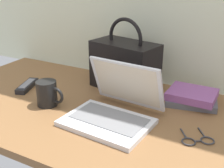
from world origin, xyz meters
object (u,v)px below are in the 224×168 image
object	(u,v)px
laptop	(114,108)
coffee_mug	(48,93)
eyeglasses	(198,140)
remote_control_near	(27,86)
book_stack	(192,97)
handbag	(125,65)

from	to	relation	value
laptop	coffee_mug	bearing A→B (deg)	-174.99
laptop	eyeglasses	xyz separation A→B (m)	(0.31, -0.00, -0.04)
eyeglasses	laptop	bearing A→B (deg)	179.47
remote_control_near	book_stack	world-z (taller)	book_stack
laptop	book_stack	bearing A→B (deg)	50.44
book_stack	laptop	bearing A→B (deg)	-129.56
eyeglasses	book_stack	world-z (taller)	book_stack
coffee_mug	remote_control_near	bearing A→B (deg)	155.53
remote_control_near	handbag	xyz separation A→B (m)	(0.40, 0.22, 0.10)
laptop	book_stack	world-z (taller)	laptop
laptop	remote_control_near	world-z (taller)	laptop
coffee_mug	remote_control_near	xyz separation A→B (m)	(-0.20, 0.09, -0.04)
eyeglasses	book_stack	size ratio (longest dim) A/B	0.60
laptop	remote_control_near	bearing A→B (deg)	172.30
eyeglasses	handbag	bearing A→B (deg)	144.92
eyeglasses	handbag	world-z (taller)	handbag
laptop	remote_control_near	size ratio (longest dim) A/B	1.96
coffee_mug	book_stack	bearing A→B (deg)	29.80
coffee_mug	book_stack	xyz separation A→B (m)	(0.52, 0.30, -0.02)
eyeglasses	handbag	xyz separation A→B (m)	(-0.41, 0.29, 0.11)
laptop	coffee_mug	size ratio (longest dim) A/B	2.61
remote_control_near	book_stack	xyz separation A→B (m)	(0.72, 0.20, 0.02)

